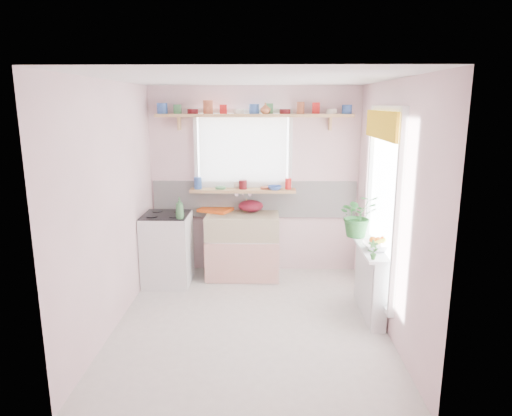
{
  "coord_description": "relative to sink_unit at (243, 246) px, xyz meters",
  "views": [
    {
      "loc": [
        0.16,
        -4.48,
        2.27
      ],
      "look_at": [
        0.04,
        0.55,
        1.11
      ],
      "focal_mm": 32.0,
      "sensor_mm": 36.0,
      "label": 1
    }
  ],
  "objects": [
    {
      "name": "herb_pot",
      "position": [
        1.36,
        -1.49,
        0.44
      ],
      "size": [
        0.1,
        0.07,
        0.19
      ],
      "primitive_type": "imported",
      "rotation": [
        0.0,
        0.0,
        0.02
      ],
      "color": "#346C2B",
      "rests_on": "radiator_ledge"
    },
    {
      "name": "pine_shelf",
      "position": [
        0.15,
        0.18,
        1.69
      ],
      "size": [
        2.52,
        0.24,
        0.04
      ],
      "primitive_type": "cube",
      "color": "tan",
      "rests_on": "room"
    },
    {
      "name": "radiator_ledge",
      "position": [
        1.45,
        -1.09,
        -0.03
      ],
      "size": [
        0.22,
        0.95,
        0.78
      ],
      "color": "white",
      "rests_on": "ground"
    },
    {
      "name": "jade_plant",
      "position": [
        1.36,
        -0.69,
        0.59
      ],
      "size": [
        0.51,
        0.46,
        0.5
      ],
      "primitive_type": "imported",
      "rotation": [
        0.0,
        0.0,
        0.18
      ],
      "color": "#2B6D2F",
      "rests_on": "radiator_ledge"
    },
    {
      "name": "shelf_vase",
      "position": [
        0.29,
        0.12,
        1.78
      ],
      "size": [
        0.17,
        0.17,
        0.14
      ],
      "primitive_type": "imported",
      "rotation": [
        0.0,
        0.0,
        -0.42
      ],
      "color": "#A45932",
      "rests_on": "pine_shelf"
    },
    {
      "name": "dish_tray",
      "position": [
        -0.38,
        0.21,
        0.44
      ],
      "size": [
        0.49,
        0.44,
        0.04
      ],
      "primitive_type": "cube",
      "rotation": [
        0.0,
        0.0,
        -0.4
      ],
      "color": "#FD5D16",
      "rests_on": "sink_unit"
    },
    {
      "name": "fruit",
      "position": [
        1.49,
        -1.18,
        0.45
      ],
      "size": [
        0.2,
        0.14,
        0.1
      ],
      "color": "orange",
      "rests_on": "fruit_bowl"
    },
    {
      "name": "shelf_crockery",
      "position": [
        0.13,
        0.18,
        1.76
      ],
      "size": [
        2.47,
        0.11,
        0.12
      ],
      "color": "#3359A5",
      "rests_on": "pine_shelf"
    },
    {
      "name": "cooker",
      "position": [
        -0.95,
        -0.24,
        0.03
      ],
      "size": [
        0.58,
        0.58,
        0.93
      ],
      "color": "white",
      "rests_on": "ground"
    },
    {
      "name": "soap_bottle_sink",
      "position": [
        0.04,
        0.21,
        0.5
      ],
      "size": [
        0.08,
        0.08,
        0.17
      ],
      "primitive_type": "imported",
      "rotation": [
        0.0,
        0.0,
        0.02
      ],
      "color": "#CBB95A",
      "rests_on": "sink_unit"
    },
    {
      "name": "sill_bowl",
      "position": [
        0.42,
        0.13,
        0.76
      ],
      "size": [
        0.18,
        0.18,
        0.06
      ],
      "primitive_type": "imported",
      "rotation": [
        0.0,
        0.0,
        0.0
      ],
      "color": "#3559AF",
      "rests_on": "windowsill"
    },
    {
      "name": "sink_unit",
      "position": [
        0.0,
        0.0,
        0.0
      ],
      "size": [
        0.95,
        0.65,
        1.11
      ],
      "color": "white",
      "rests_on": "ground"
    },
    {
      "name": "cooker_bottle",
      "position": [
        -0.73,
        -0.46,
        0.61
      ],
      "size": [
        0.12,
        0.12,
        0.26
      ],
      "primitive_type": "imported",
      "rotation": [
        0.0,
        0.0,
        0.21
      ],
      "color": "#3B7744",
      "rests_on": "cooker"
    },
    {
      "name": "sill_crockery",
      "position": [
        -0.0,
        0.19,
        0.78
      ],
      "size": [
        1.35,
        0.11,
        0.12
      ],
      "color": "#3359A5",
      "rests_on": "windowsill"
    },
    {
      "name": "colander",
      "position": [
        0.1,
        0.21,
        0.49
      ],
      "size": [
        0.4,
        0.4,
        0.15
      ],
      "primitive_type": "ellipsoid",
      "rotation": [
        0.0,
        0.0,
        -0.22
      ],
      "color": "maroon",
      "rests_on": "sink_unit"
    },
    {
      "name": "windowsill",
      "position": [
        -0.0,
        0.19,
        0.71
      ],
      "size": [
        1.4,
        0.22,
        0.04
      ],
      "primitive_type": "cube",
      "color": "tan",
      "rests_on": "room"
    },
    {
      "name": "room",
      "position": [
        0.81,
        -0.43,
        0.94
      ],
      "size": [
        3.2,
        3.2,
        3.2
      ],
      "color": "silver",
      "rests_on": "ground"
    },
    {
      "name": "sill_cup",
      "position": [
        -0.07,
        0.25,
        0.77
      ],
      "size": [
        0.12,
        0.12,
        0.09
      ],
      "primitive_type": "imported",
      "rotation": [
        0.0,
        0.0,
        -0.07
      ],
      "color": "beige",
      "rests_on": "windowsill"
    },
    {
      "name": "fruit_bowl",
      "position": [
        1.48,
        -1.19,
        0.38
      ],
      "size": [
        0.34,
        0.34,
        0.08
      ],
      "primitive_type": "imported",
      "rotation": [
        0.0,
        0.0,
        -0.02
      ],
      "color": "silver",
      "rests_on": "radiator_ledge"
    }
  ]
}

